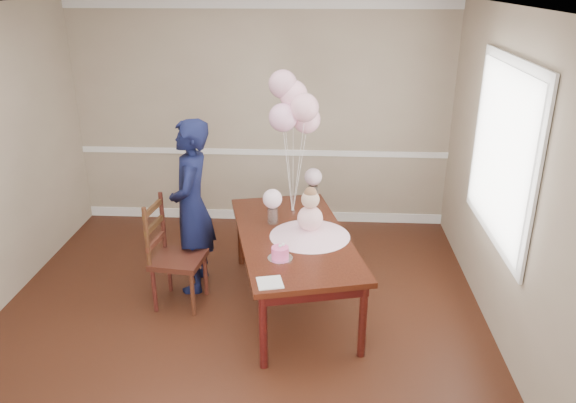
{
  "coord_description": "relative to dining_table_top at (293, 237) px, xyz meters",
  "views": [
    {
      "loc": [
        0.71,
        -4.08,
        2.93
      ],
      "look_at": [
        0.43,
        0.53,
        1.05
      ],
      "focal_mm": 35.0,
      "sensor_mm": 36.0,
      "label": 1
    }
  ],
  "objects": [
    {
      "name": "chair_slat_low",
      "position": [
        -1.27,
        -0.03,
        -0.06
      ],
      "size": [
        0.08,
        0.41,
        0.05
      ],
      "primitive_type": "cube",
      "rotation": [
        0.0,
        0.0,
        -0.12
      ],
      "color": "#3E1910",
      "rests_on": "dining_chair_seat"
    },
    {
      "name": "wall_back",
      "position": [
        -0.48,
        1.96,
        0.65
      ],
      "size": [
        4.5,
        0.02,
        2.7
      ],
      "primitive_type": "cube",
      "color": "gray",
      "rests_on": "floor"
    },
    {
      "name": "balloon_ribbon_e",
      "position": [
        0.03,
        0.59,
        0.41
      ],
      "size": [
        0.12,
        0.1,
        0.75
      ],
      "primitive_type": "cylinder",
      "rotation": [
        -0.09,
        0.17,
        0.24
      ],
      "color": "white",
      "rests_on": "balloon_weight"
    },
    {
      "name": "table_leg_fr",
      "position": [
        0.6,
        -0.77,
        -0.36
      ],
      "size": [
        0.08,
        0.08,
        0.67
      ],
      "primitive_type": "cylinder",
      "rotation": [
        0.0,
        0.0,
        0.24
      ],
      "color": "black",
      "rests_on": "floor"
    },
    {
      "name": "chair_leg_br",
      "position": [
        -0.86,
        0.11,
        -0.48
      ],
      "size": [
        0.05,
        0.05,
        0.44
      ],
      "primitive_type": "cylinder",
      "rotation": [
        0.0,
        0.0,
        -0.12
      ],
      "color": "#3C1610",
      "rests_on": "floor"
    },
    {
      "name": "chair_slat_mid",
      "position": [
        -1.27,
        -0.03,
        0.1
      ],
      "size": [
        0.08,
        0.41,
        0.05
      ],
      "primitive_type": "cube",
      "rotation": [
        0.0,
        0.0,
        -0.12
      ],
      "color": "#3A200F",
      "rests_on": "dining_chair_seat"
    },
    {
      "name": "floor",
      "position": [
        -0.48,
        -0.54,
        -0.7
      ],
      "size": [
        4.5,
        5.0,
        0.0
      ],
      "primitive_type": "cube",
      "color": "black",
      "rests_on": "ground"
    },
    {
      "name": "chair_leg_fr",
      "position": [
        -0.9,
        -0.26,
        -0.48
      ],
      "size": [
        0.05,
        0.05,
        0.44
      ],
      "primitive_type": "cylinder",
      "rotation": [
        0.0,
        0.0,
        -0.12
      ],
      "color": "#3B1B10",
      "rests_on": "floor"
    },
    {
      "name": "table_apron",
      "position": [
        0.0,
        0.0,
        -0.07
      ],
      "size": [
        1.27,
        1.98,
        0.1
      ],
      "primitive_type": "cube",
      "rotation": [
        0.0,
        0.0,
        0.24
      ],
      "color": "black",
      "rests_on": "table_leg_fl"
    },
    {
      "name": "rose_vase_far",
      "position": [
        0.16,
        0.88,
        0.1
      ],
      "size": [
        0.12,
        0.12,
        0.15
      ],
      "primitive_type": "cylinder",
      "rotation": [
        0.0,
        0.0,
        0.24
      ],
      "color": "silver",
      "rests_on": "dining_table_top"
    },
    {
      "name": "baseboard_trim",
      "position": [
        -0.48,
        1.95,
        -0.64
      ],
      "size": [
        4.5,
        0.02,
        0.12
      ],
      "primitive_type": "cube",
      "color": "white",
      "rests_on": "floor"
    },
    {
      "name": "balloon_ribbon_d",
      "position": [
        -0.08,
        0.58,
        0.58
      ],
      "size": [
        0.1,
        0.08,
        1.09
      ],
      "primitive_type": "cylinder",
      "rotation": [
        -0.09,
        -0.07,
        0.24
      ],
      "color": "silver",
      "rests_on": "balloon_weight"
    },
    {
      "name": "chair_rail_trim",
      "position": [
        -0.48,
        1.95,
        0.2
      ],
      "size": [
        4.5,
        0.02,
        0.07
      ],
      "primitive_type": "cube",
      "color": "white",
      "rests_on": "wall_back"
    },
    {
      "name": "dining_table_top",
      "position": [
        0.0,
        0.0,
        0.0
      ],
      "size": [
        1.39,
        2.1,
        0.05
      ],
      "primitive_type": "cube",
      "rotation": [
        0.0,
        0.0,
        0.24
      ],
      "color": "black",
      "rests_on": "table_leg_fl"
    },
    {
      "name": "balloon_ribbon_c",
      "position": [
        -0.03,
        0.59,
        0.53
      ],
      "size": [
        0.01,
        0.09,
        1.0
      ],
      "primitive_type": "cylinder",
      "rotation": [
        -0.09,
        0.02,
        0.24
      ],
      "color": "silver",
      "rests_on": "balloon_weight"
    },
    {
      "name": "woman",
      "position": [
        -0.99,
        0.28,
        0.16
      ],
      "size": [
        0.45,
        0.65,
        1.71
      ],
      "primitive_type": "imported",
      "rotation": [
        0.0,
        0.0,
        -1.51
      ],
      "color": "black",
      "rests_on": "floor"
    },
    {
      "name": "balloon_a",
      "position": [
        -0.12,
        0.51,
        0.99
      ],
      "size": [
        0.27,
        0.27,
        0.27
      ],
      "primitive_type": "sphere",
      "color": "#E8A4C5",
      "rests_on": "balloon_ribbon_a"
    },
    {
      "name": "chair_back_post_l",
      "position": [
        -1.29,
        -0.21,
        0.06
      ],
      "size": [
        0.05,
        0.05,
        0.58
      ],
      "primitive_type": "cylinder",
      "rotation": [
        0.0,
        0.0,
        -0.12
      ],
      "color": "#371C0F",
      "rests_on": "dining_chair_seat"
    },
    {
      "name": "balloon_c",
      "position": [
        -0.03,
        0.64,
        1.18
      ],
      "size": [
        0.27,
        0.27,
        0.27
      ],
      "primitive_type": "sphere",
      "color": "#FAB1C4",
      "rests_on": "balloon_ribbon_c"
    },
    {
      "name": "roses_near",
      "position": [
        -0.21,
        0.25,
        0.27
      ],
      "size": [
        0.18,
        0.18,
        0.18
      ],
      "primitive_type": "sphere",
      "color": "white",
      "rests_on": "rose_vase_near"
    },
    {
      "name": "balloon_weight",
      "position": [
        -0.03,
        0.54,
        0.03
      ],
      "size": [
        0.05,
        0.05,
        0.02
      ],
      "primitive_type": "cylinder",
      "rotation": [
        0.0,
        0.0,
        0.24
      ],
      "color": "silver",
      "rests_on": "dining_table_top"
    },
    {
      "name": "baby_skirt",
      "position": [
        0.15,
        -0.01,
        0.07
      ],
      "size": [
        0.88,
        0.88,
        0.1
      ],
      "primitive_type": "cone",
      "rotation": [
        0.0,
        0.0,
        0.24
      ],
      "color": "#FFBBD1",
      "rests_on": "dining_table_top"
    },
    {
      "name": "balloon_ribbon_b",
      "position": [
        0.02,
        0.53,
        0.49
      ],
      "size": [
        0.11,
        0.03,
        0.9
      ],
      "primitive_type": "cylinder",
      "rotation": [
        0.05,
        0.1,
        0.24
      ],
      "color": "white",
      "rests_on": "balloon_weight"
    },
    {
      "name": "cake_flower_b",
      "position": [
        -0.06,
        -0.44,
        0.14
      ],
      "size": [
        0.03,
        0.03,
        0.03
      ],
      "primitive_type": "sphere",
      "color": "white",
      "rests_on": "birthday_cake"
    },
    {
      "name": "cake_flower_a",
      "position": [
        -0.09,
        -0.47,
        0.14
      ],
      "size": [
        0.03,
        0.03,
        0.03
      ],
      "primitive_type": "sphere",
      "color": "silver",
      "rests_on": "birthday_cake"
    },
    {
      "name": "ceiling",
      "position": [
        -0.48,
        -0.54,
        2.0
      ],
      "size": [
        4.5,
        5.0,
        0.02
      ],
      "primitive_type": "cube",
      "color": "white",
      "rests_on": "wall_back"
    },
    {
      "name": "napkin",
      "position": [
        -0.14,
        -0.87,
        0.03
      ],
      "size": [
        0.23,
        0.23,
        0.01
      ],
      "primitive_type": "cube",
      "rotation": [
        0.0,
        0.0,
        0.24
      ],
      "color": "white",
      "rests_on": "dining_table_top"
    },
    {
      "name": "wall_right",
      "position": [
        1.77,
        -0.54,
        0.65
      ],
      "size": [
        0.02,
        5.0,
        2.7
      ],
      "primitive_type": "cube",
      "color": "gray",
      "rests_on": "floor"
    },
    {
      "name": "balloon_ribbon_a",
      "position": [
        -0.08,
        0.53,
        0.44
      ],
      "size": [
        0.09,
        0.02,
        0.8
      ],
      "primitive_type": "cylinder",
      "rotation": [
        0.0,
        -0.1,
        0.24
      ],
      "color": "white",
      "rests_on": "balloon_weight"
    },
    {
      "name": "rose_vase_near",
      "position": [
        -0.21,
        0.25,
        0.1
      ],
      "size": [
        0.12,
        0.12,
        0.15
      ],
      "primitive_type": "cylinder",
      "rotation": [
        0.0,
        0.0,
        0.24
      ],
      "color": "silver",
      "rests_on": "dining_table_top"
    },
    {
      "name": "balloon_e",
      "position": [
        0.09,
        0.65,
        0.94
      ],
      "size": [
        0.27,
        0.27,
        0.27
      ],
      "primitive_type": "sphere",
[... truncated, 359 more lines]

